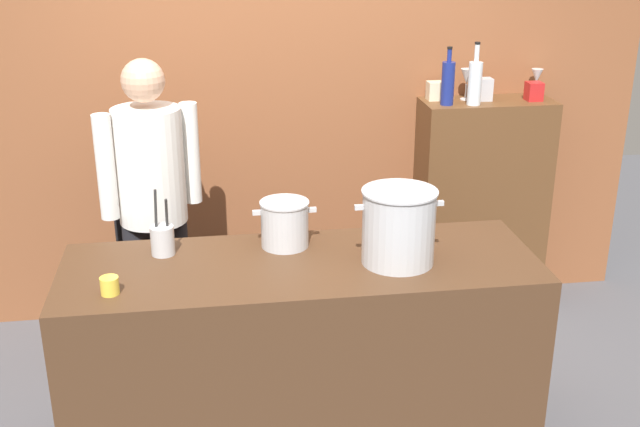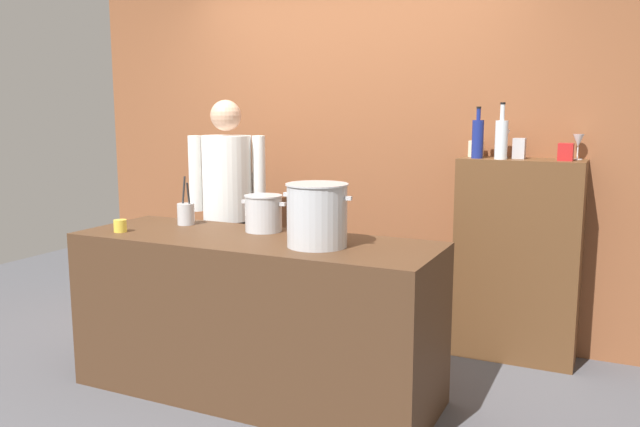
% 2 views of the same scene
% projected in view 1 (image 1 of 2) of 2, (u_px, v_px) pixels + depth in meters
% --- Properties ---
extents(brick_back_panel, '(4.40, 0.10, 3.00)m').
position_uv_depth(brick_back_panel, '(270.00, 63.00, 4.46)').
color(brick_back_panel, brown).
rests_on(brick_back_panel, ground_plane).
extents(prep_counter, '(2.05, 0.70, 0.90)m').
position_uv_depth(prep_counter, '(302.00, 353.00, 3.55)').
color(prep_counter, '#472D1C').
rests_on(prep_counter, ground_plane).
extents(bar_cabinet, '(0.76, 0.32, 1.29)m').
position_uv_depth(bar_cabinet, '(480.00, 206.00, 4.75)').
color(bar_cabinet, brown).
rests_on(bar_cabinet, ground_plane).
extents(chef, '(0.49, 0.40, 1.66)m').
position_uv_depth(chef, '(152.00, 197.00, 3.97)').
color(chef, black).
rests_on(chef, ground_plane).
extents(stockpot_large, '(0.38, 0.32, 0.33)m').
position_uv_depth(stockpot_large, '(399.00, 227.00, 3.34)').
color(stockpot_large, '#B7BABF').
rests_on(stockpot_large, prep_counter).
extents(stockpot_small, '(0.28, 0.22, 0.21)m').
position_uv_depth(stockpot_small, '(285.00, 224.00, 3.52)').
color(stockpot_small, '#B7BABF').
rests_on(stockpot_small, prep_counter).
extents(utensil_crock, '(0.10, 0.10, 0.29)m').
position_uv_depth(utensil_crock, '(162.00, 239.00, 3.45)').
color(utensil_crock, '#B7BABF').
rests_on(utensil_crock, prep_counter).
extents(butter_jar, '(0.07, 0.07, 0.07)m').
position_uv_depth(butter_jar, '(110.00, 286.00, 3.10)').
color(butter_jar, yellow).
rests_on(butter_jar, prep_counter).
extents(wine_bottle_clear, '(0.08, 0.08, 0.35)m').
position_uv_depth(wine_bottle_clear, '(475.00, 82.00, 4.37)').
color(wine_bottle_clear, silver).
rests_on(wine_bottle_clear, bar_cabinet).
extents(wine_bottle_cobalt, '(0.07, 0.07, 0.32)m').
position_uv_depth(wine_bottle_cobalt, '(448.00, 82.00, 4.37)').
color(wine_bottle_cobalt, navy).
rests_on(wine_bottle_cobalt, bar_cabinet).
extents(wine_glass_short, '(0.07, 0.07, 0.16)m').
position_uv_depth(wine_glass_short, '(537.00, 77.00, 4.59)').
color(wine_glass_short, silver).
rests_on(wine_glass_short, bar_cabinet).
extents(wine_glass_tall, '(0.07, 0.07, 0.18)m').
position_uv_depth(wine_glass_tall, '(467.00, 78.00, 4.49)').
color(wine_glass_tall, silver).
rests_on(wine_glass_tall, bar_cabinet).
extents(spice_tin_silver, '(0.07, 0.07, 0.13)m').
position_uv_depth(spice_tin_silver, '(485.00, 89.00, 4.50)').
color(spice_tin_silver, '#B2B2B7').
rests_on(spice_tin_silver, bar_cabinet).
extents(spice_tin_red, '(0.09, 0.09, 0.10)m').
position_uv_depth(spice_tin_red, '(534.00, 91.00, 4.50)').
color(spice_tin_red, red).
rests_on(spice_tin_red, bar_cabinet).
extents(spice_tin_cream, '(0.08, 0.08, 0.10)m').
position_uv_depth(spice_tin_cream, '(435.00, 91.00, 4.51)').
color(spice_tin_cream, beige).
rests_on(spice_tin_cream, bar_cabinet).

